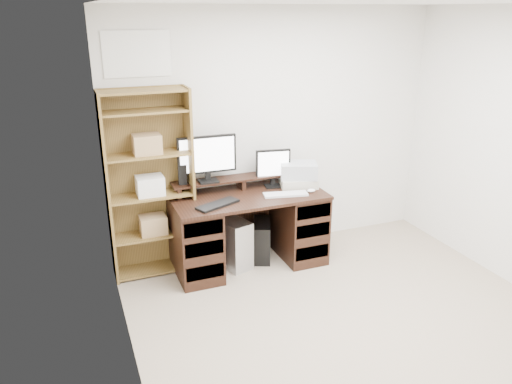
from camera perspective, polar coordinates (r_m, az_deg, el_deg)
room at (r=3.53m, az=15.22°, el=-0.43°), size 3.54×4.04×2.54m
desk at (r=5.00m, az=-0.89°, el=-4.18°), size 1.50×0.70×0.75m
riser_shelf at (r=5.02m, az=-1.74°, el=1.46°), size 1.40×0.22×0.12m
monitor_wide at (r=4.82m, az=-5.62°, el=4.09°), size 0.58×0.15×0.46m
monitor_small at (r=5.04m, az=1.96°, el=2.92°), size 0.35×0.16×0.39m
speaker at (r=4.83m, az=-8.42°, el=2.03°), size 0.09×0.09×0.20m
keyboard_black at (r=4.60m, az=-4.40°, el=-1.43°), size 0.45×0.30×0.02m
keyboard_white at (r=4.86m, az=3.40°, el=-0.26°), size 0.45×0.21×0.02m
mouse at (r=4.96m, az=6.32°, el=0.17°), size 0.10×0.07×0.03m
printer at (r=5.11m, az=4.85°, el=1.18°), size 0.43×0.36×0.09m
basket at (r=5.07m, az=4.89°, el=2.49°), size 0.43×0.37×0.15m
tower_silver at (r=5.07m, az=-2.99°, el=-5.63°), size 0.36×0.54×0.50m
tower_black at (r=5.20m, az=0.67°, el=-5.50°), size 0.31×0.44×0.40m
bookshelf at (r=4.79m, az=-12.08°, el=1.03°), size 0.80×0.30×1.80m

